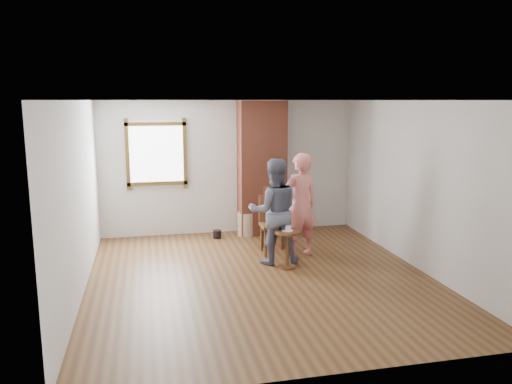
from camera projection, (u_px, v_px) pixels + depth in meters
The scene contains 12 objects.
ground at pixel (260, 278), 7.42m from camera, with size 5.50×5.50×0.00m, color brown.
room_shell at pixel (248, 153), 7.66m from camera, with size 5.04×5.52×2.62m.
brick_chimney at pixel (262, 168), 9.71m from camera, with size 0.90×0.50×2.60m, color #A9543C.
stoneware_crock at pixel (246, 224), 9.74m from camera, with size 0.35×0.35×0.46m, color tan.
dark_pot at pixel (217, 234), 9.54m from camera, with size 0.16×0.16×0.16m, color black.
dining_chair_left at pixel (275, 213), 9.09m from camera, with size 0.62×0.62×1.03m.
dining_chair_right at pixel (273, 221), 8.60m from camera, with size 0.48×0.48×0.98m.
side_table at pixel (287, 243), 7.80m from camera, with size 0.40×0.40×0.60m.
cake_plate at pixel (287, 230), 7.76m from camera, with size 0.18×0.18×0.01m, color white.
cake_slice at pixel (288, 228), 7.76m from camera, with size 0.08×0.07×0.06m, color silver.
man at pixel (274, 211), 7.97m from camera, with size 0.83×0.64×1.70m, color #121533.
person_pink at pixel (300, 205), 8.33m from camera, with size 0.64×0.42×1.75m, color #EB7C75.
Camera 1 is at (-1.59, -6.89, 2.60)m, focal length 35.00 mm.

